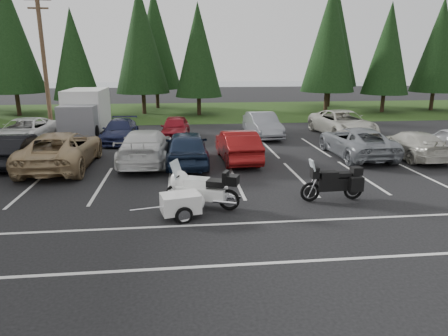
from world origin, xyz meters
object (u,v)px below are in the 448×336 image
Objects in this scene: car_near_4 at (187,148)px; car_far_1 at (120,131)px; car_near_1 at (18,149)px; car_far_4 at (343,123)px; adventure_motorcycle at (333,180)px; cargo_trailer at (181,206)px; box_truck at (84,113)px; car_near_7 at (411,145)px; car_far_2 at (175,128)px; car_far_3 at (263,125)px; utility_pole at (44,62)px; car_near_2 at (62,150)px; car_near_5 at (238,146)px; car_far_0 at (25,131)px; touring_motorcycle at (202,185)px; car_near_3 at (146,146)px; car_near_6 at (356,142)px.

car_far_1 is at bearing -57.19° from car_near_4.
car_far_4 reaches higher than car_near_1.
car_far_4 is 13.13m from adventure_motorcycle.
car_near_1 is at bearing -6.67° from car_near_4.
car_far_4 reaches higher than cargo_trailer.
box_truck is 19.79m from car_near_7.
box_truck reaches higher than car_far_4.
car_far_2 reaches higher than car_far_1.
utility_pole is at bearing 169.59° from car_far_3.
car_near_1 is at bearing 151.15° from adventure_motorcycle.
car_near_5 is (8.19, 0.37, -0.07)m from car_near_2.
car_near_7 is (17.83, -8.54, -0.77)m from box_truck.
car_near_4 is 11.28m from car_near_7.
car_near_7 is 6.34m from car_far_4.
car_far_3 is (-6.31, 6.41, 0.10)m from car_near_7.
car_far_0 is 1.87× the size of touring_motorcycle.
box_truck reaches higher than touring_motorcycle.
car_near_3 is at bearing -158.89° from car_far_4.
car_near_4 reaches higher than car_far_1.
car_far_3 reaches higher than car_near_5.
cargo_trailer is (8.23, -14.82, -4.30)m from utility_pole.
cargo_trailer is (1.61, -7.16, -0.41)m from car_near_3.
adventure_motorcycle is (-5.29, -12.01, -0.05)m from car_far_4.
utility_pole is at bearing 144.80° from touring_motorcycle.
car_near_7 reaches higher than car_far_1.
car_near_1 is 0.92× the size of car_near_4.
car_near_6 reaches higher than car_far_0.
car_near_7 is 1.00× the size of car_far_3.
car_far_4 is 3.42× the size of cargo_trailer.
car_near_6 is 1.30× the size of car_far_2.
adventure_motorcycle is at bearing -51.14° from box_truck.
car_near_1 reaches higher than cargo_trailer.
car_near_1 is 2.34m from car_near_2.
car_far_0 is 1.18× the size of car_far_1.
adventure_motorcycle is at bearing 131.57° from car_near_4.
car_far_3 is 0.80× the size of car_far_4.
car_near_5 is (2.48, 0.52, -0.07)m from car_near_4.
adventure_motorcycle is at bearing -1.65° from cargo_trailer.
car_far_3 is at bearing 5.24° from car_far_2.
car_far_1 is at bearing -127.62° from car_near_1.
car_far_2 is 10.84m from car_far_4.
car_far_0 is at bearing 113.26° from cargo_trailer.
car_near_3 reaches higher than car_near_5.
car_near_1 reaches higher than car_far_2.
utility_pole reaches higher than car_far_4.
car_far_4 is at bearing 73.33° from touring_motorcycle.
utility_pole is 1.66× the size of car_near_6.
car_far_0 is at bearing -177.52° from car_far_1.
car_near_6 is 1.16× the size of car_near_7.
car_near_7 is 0.80× the size of car_far_4.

